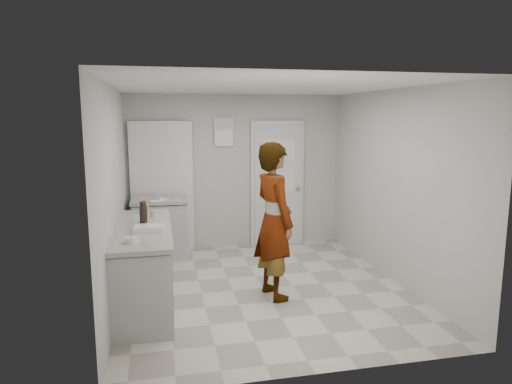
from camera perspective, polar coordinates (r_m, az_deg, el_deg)
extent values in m
plane|color=gray|center=(5.91, 0.87, -11.91)|extent=(4.00, 4.00, 0.00)
plane|color=#B0ADA6|center=(7.52, -2.54, 2.56)|extent=(3.50, 0.00, 3.50)
plane|color=#B0ADA6|center=(3.70, 7.94, -4.83)|extent=(3.50, 0.00, 3.50)
plane|color=#B0ADA6|center=(5.46, -17.28, -0.51)|extent=(0.00, 4.00, 4.00)
plane|color=#B0ADA6|center=(6.21, 16.85, 0.67)|extent=(0.00, 4.00, 4.00)
plane|color=silver|center=(5.51, 0.94, 13.05)|extent=(4.00, 4.00, 0.00)
cube|color=silver|center=(7.64, 2.75, 0.77)|extent=(0.80, 0.05, 2.00)
cube|color=silver|center=(7.66, 2.70, 1.02)|extent=(0.90, 0.04, 2.10)
sphere|color=tan|center=(7.69, 5.22, 0.42)|extent=(0.07, 0.07, 0.07)
cube|color=white|center=(7.41, -4.07, 7.48)|extent=(0.30, 0.02, 0.45)
cube|color=black|center=(7.42, -11.66, 0.48)|extent=(0.90, 0.05, 2.04)
cube|color=silver|center=(7.39, -11.66, 0.52)|extent=(0.98, 0.02, 2.10)
cube|color=#B4B5B0|center=(5.45, -13.85, -9.29)|extent=(0.60, 1.90, 0.86)
cube|color=black|center=(5.58, -13.69, -13.08)|extent=(0.56, 1.86, 0.08)
cube|color=#A6A598|center=(5.32, -14.05, -4.48)|extent=(0.64, 1.96, 0.05)
cube|color=#B4B5B0|center=(7.13, -11.86, -4.75)|extent=(0.80, 0.55, 0.86)
cube|color=black|center=(7.23, -11.76, -7.74)|extent=(0.75, 0.54, 0.08)
cube|color=#A6A598|center=(7.03, -11.99, -1.03)|extent=(0.84, 0.61, 0.05)
imported|color=silver|center=(5.40, 2.27, -3.63)|extent=(0.59, 0.76, 1.86)
cube|color=#AA7655|center=(6.06, -13.80, -1.55)|extent=(0.13, 0.07, 0.20)
cylinder|color=tan|center=(5.78, -12.83, -2.66)|extent=(0.05, 0.05, 0.08)
cylinder|color=black|center=(5.49, -13.78, -2.67)|extent=(0.07, 0.07, 0.21)
sphere|color=black|center=(5.46, -13.84, -1.32)|extent=(0.06, 0.06, 0.06)
cylinder|color=black|center=(5.30, -14.01, -2.94)|extent=(0.06, 0.06, 0.23)
sphere|color=black|center=(5.28, -14.08, -1.41)|extent=(0.05, 0.05, 0.05)
cube|color=silver|center=(5.09, -13.23, -4.45)|extent=(0.34, 0.26, 0.06)
cube|color=white|center=(5.09, -13.23, -4.53)|extent=(0.30, 0.22, 0.04)
cylinder|color=silver|center=(4.68, -15.30, -5.79)|extent=(0.14, 0.14, 0.05)
sphere|color=white|center=(4.67, -15.56, -5.83)|extent=(0.05, 0.05, 0.05)
sphere|color=white|center=(4.69, -15.05, -5.75)|extent=(0.05, 0.05, 0.05)
cube|color=white|center=(6.96, -12.50, -0.89)|extent=(0.40, 0.44, 0.01)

